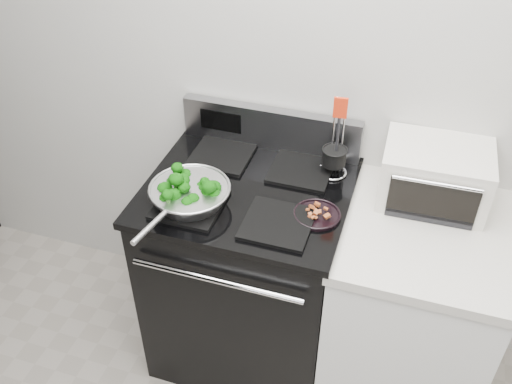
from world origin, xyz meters
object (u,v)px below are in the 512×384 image
at_px(gas_range, 249,271).
at_px(bacon_plate, 317,212).
at_px(toaster_oven, 435,175).
at_px(skillet, 190,194).
at_px(utensil_holder, 334,160).

height_order(gas_range, bacon_plate, gas_range).
height_order(bacon_plate, toaster_oven, toaster_oven).
bearing_deg(skillet, gas_range, 54.61).
distance_m(skillet, bacon_plate, 0.47).
bearing_deg(bacon_plate, toaster_oven, 35.21).
relative_size(skillet, utensil_holder, 1.37).
distance_m(utensil_holder, toaster_oven, 0.38).
xyz_separation_m(gas_range, bacon_plate, (0.29, -0.08, 0.48)).
height_order(utensil_holder, toaster_oven, utensil_holder).
distance_m(skillet, toaster_oven, 0.92).
bearing_deg(utensil_holder, gas_range, -153.16).
bearing_deg(toaster_oven, skillet, -159.14).
height_order(bacon_plate, utensil_holder, utensil_holder).
relative_size(utensil_holder, toaster_oven, 0.88).
xyz_separation_m(skillet, toaster_oven, (0.85, 0.35, 0.03)).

